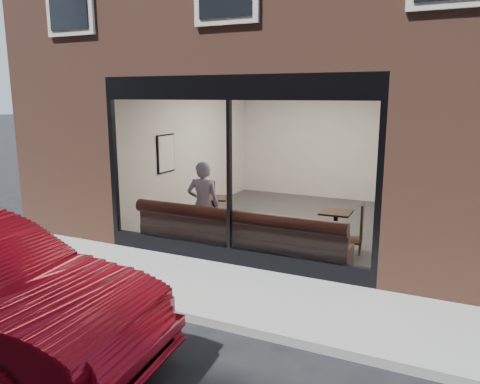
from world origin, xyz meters
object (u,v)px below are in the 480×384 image
at_px(cafe_table_left, 214,198).
at_px(cafe_chair_right, 350,240).
at_px(cafe_chair_left, 203,211).
at_px(banquette, 240,245).
at_px(cafe_table_right, 336,212).
at_px(person, 203,205).

height_order(cafe_table_left, cafe_chair_right, cafe_table_left).
relative_size(cafe_chair_left, cafe_chair_right, 1.02).
distance_m(banquette, cafe_table_left, 1.76).
relative_size(cafe_table_right, cafe_chair_left, 1.27).
distance_m(banquette, person, 1.07).
bearing_deg(cafe_chair_right, person, 11.15).
height_order(cafe_table_right, cafe_chair_right, cafe_table_right).
bearing_deg(person, cafe_chair_right, -179.63).
relative_size(banquette, cafe_chair_right, 9.33).
xyz_separation_m(banquette, cafe_chair_right, (1.76, 1.10, 0.01)).
bearing_deg(cafe_table_left, cafe_table_right, -2.29).
xyz_separation_m(banquette, cafe_table_right, (1.47, 1.09, 0.52)).
bearing_deg(cafe_chair_left, banquette, 142.91).
bearing_deg(person, cafe_chair_left, -78.00).
distance_m(person, cafe_chair_left, 1.96).
distance_m(banquette, cafe_table_right, 1.90).
bearing_deg(person, cafe_table_right, -177.73).
relative_size(person, cafe_table_right, 3.00).
distance_m(person, cafe_table_left, 1.05).
height_order(person, cafe_table_right, person).
bearing_deg(cafe_table_left, person, -72.09).
height_order(cafe_table_left, cafe_table_right, same).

